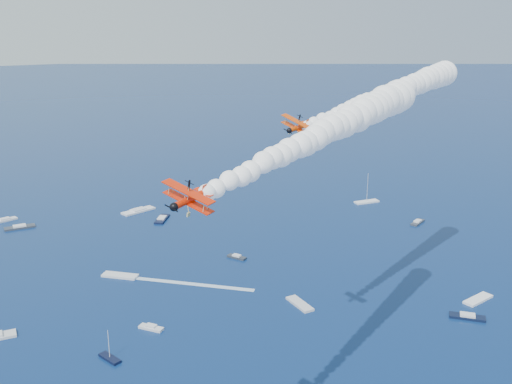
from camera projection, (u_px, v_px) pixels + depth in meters
name	position (u px, v px, depth m)	size (l,w,h in m)	color
biplane_lead	(298.00, 127.00, 114.01)	(6.62, 7.43, 4.47)	#E84404
biplane_trail	(190.00, 199.00, 72.81)	(6.62, 7.42, 4.47)	red
smoke_trail_lead	(388.00, 95.00, 139.35)	(66.73, 32.19, 12.36)	white
smoke_trail_trail	(326.00, 132.00, 100.18)	(63.94, 37.96, 12.36)	white
spectator_boats	(105.00, 274.00, 188.93)	(239.02, 152.10, 0.70)	white
boat_wakes	(65.00, 359.00, 143.05)	(118.00, 72.59, 0.04)	white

